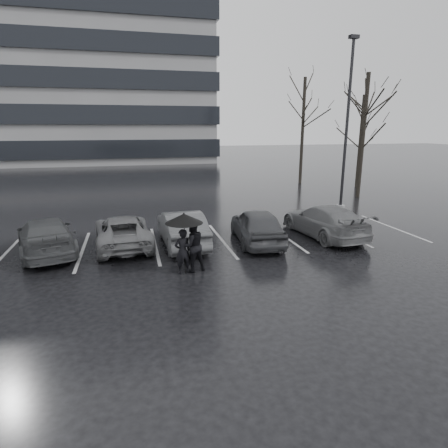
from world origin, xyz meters
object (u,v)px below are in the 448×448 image
Objects in this scene: car_main at (257,226)px; car_west_a at (182,228)px; car_west_c at (46,236)px; car_west_b at (123,231)px; tree_east at (363,137)px; pedestrian_left at (183,251)px; tree_ne at (360,142)px; car_east at (324,221)px; lamp_post at (346,134)px; pedestrian_right at (192,245)px; tree_north at (303,132)px.

car_main is 0.98× the size of car_west_a.
car_main is 8.22m from car_west_c.
car_west_b is 0.56× the size of tree_east.
pedestrian_left is 21.97m from tree_ne.
lamp_post reaches higher than car_east.
tree_ne is (17.94, 11.34, 2.88)m from car_west_b.
car_west_c is 2.59× the size of pedestrian_right.
tree_ne is 0.82× the size of tree_north.
lamp_post reaches higher than car_west_a.
tree_north is (12.17, 17.67, 3.36)m from pedestrian_right.
tree_north is at bearing -115.23° from car_main.
car_main is 0.94× the size of car_west_b.
tree_ne reaches higher than pedestrian_right.
car_west_b is 4.04m from pedestrian_right.
pedestrian_right is at bearing 132.94° from car_west_c.
tree_north reaches higher than car_main.
car_west_a is 0.61× the size of tree_ne.
car_west_b is at bearing -154.59° from tree_east.
car_west_a is 3.07m from pedestrian_left.
tree_east is (3.11, 3.02, -0.28)m from lamp_post.
lamp_post is at bearing -159.37° from pedestrian_left.
car_west_c is 5.98m from pedestrian_right.
pedestrian_right is at bearing -174.88° from pedestrian_left.
pedestrian_right is 21.62m from tree_ne.
car_west_c is (-8.19, 0.63, -0.05)m from car_main.
car_east is 3.15× the size of pedestrian_left.
car_east reaches higher than car_west_b.
tree_ne is at bearing -153.43° from pedestrian_left.
car_west_a is at bearing -113.41° from pedestrian_left.
car_main is 3.09m from car_west_a.
tree_ne reaches higher than car_main.
car_west_b is at bearing -147.71° from tree_ne.
tree_east is (10.06, 8.16, 3.28)m from car_main.
car_west_b is 20.67m from tree_north.
car_west_b is at bearing -3.01° from car_main.
car_main is 4.34m from pedestrian_left.
car_west_a is 11.63m from lamp_post.
car_west_a is 19.42m from tree_north.
car_west_a reaches higher than car_west_c.
car_west_c is 0.58× the size of tree_east.
tree_ne is at bearing -153.50° from pedestrian_right.
tree_ne is at bearing -145.56° from car_west_a.
pedestrian_left is at bearing 80.25° from car_west_a.
tree_east is (6.92, 7.98, 3.31)m from car_east.
pedestrian_right reaches higher than car_main.
car_west_b is 0.53× the size of tree_north.
lamp_post is at bearing -128.65° from tree_ne.
tree_north is at bearing -141.28° from pedestrian_left.
tree_east is at bearing -172.94° from car_west_c.
car_west_a is 0.93× the size of car_west_c.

